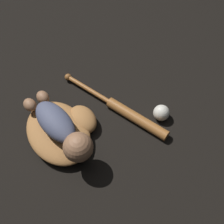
% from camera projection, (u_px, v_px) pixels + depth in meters
% --- Properties ---
extents(ground_plane, '(6.00, 6.00, 0.00)m').
position_uv_depth(ground_plane, '(45.00, 134.00, 1.34)').
color(ground_plane, black).
extents(baseball_glove, '(0.40, 0.37, 0.07)m').
position_uv_depth(baseball_glove, '(62.00, 130.00, 1.31)').
color(baseball_glove, '#A8703D').
rests_on(baseball_glove, ground).
extents(baby_figure, '(0.40, 0.21, 0.12)m').
position_uv_depth(baby_figure, '(62.00, 129.00, 1.22)').
color(baby_figure, '#4C516B').
rests_on(baby_figure, baseball_glove).
extents(baseball_bat, '(0.57, 0.06, 0.05)m').
position_uv_depth(baseball_bat, '(127.00, 112.00, 1.38)').
color(baseball_bat, '#9E602D').
rests_on(baseball_bat, ground).
extents(baseball, '(0.07, 0.07, 0.07)m').
position_uv_depth(baseball, '(161.00, 113.00, 1.36)').
color(baseball, silver).
rests_on(baseball, ground).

